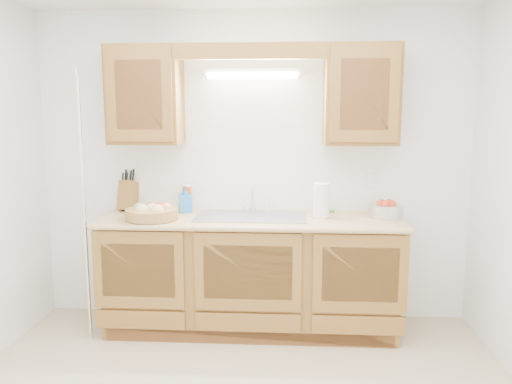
# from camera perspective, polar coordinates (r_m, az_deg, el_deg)

# --- Properties ---
(room) EXTENTS (3.52, 3.50, 2.50)m
(room) POSITION_cam_1_polar(r_m,az_deg,el_deg) (2.60, -2.48, -0.72)
(room) COLOR #C9B391
(room) RESTS_ON ground
(base_cabinets) EXTENTS (2.20, 0.60, 0.86)m
(base_cabinets) POSITION_cam_1_polar(r_m,az_deg,el_deg) (3.96, -0.59, -9.41)
(base_cabinets) COLOR brown
(base_cabinets) RESTS_ON ground
(countertop) EXTENTS (2.30, 0.63, 0.04)m
(countertop) POSITION_cam_1_polar(r_m,az_deg,el_deg) (3.83, -0.62, -3.22)
(countertop) COLOR tan
(countertop) RESTS_ON base_cabinets
(upper_cabinet_left) EXTENTS (0.55, 0.33, 0.75)m
(upper_cabinet_left) POSITION_cam_1_polar(r_m,az_deg,el_deg) (4.04, -12.52, 10.68)
(upper_cabinet_left) COLOR brown
(upper_cabinet_left) RESTS_ON room
(upper_cabinet_right) EXTENTS (0.55, 0.33, 0.75)m
(upper_cabinet_right) POSITION_cam_1_polar(r_m,az_deg,el_deg) (3.93, 11.90, 10.76)
(upper_cabinet_right) COLOR brown
(upper_cabinet_right) RESTS_ON room
(valance) EXTENTS (2.20, 0.05, 0.12)m
(valance) POSITION_cam_1_polar(r_m,az_deg,el_deg) (3.78, -0.64, 15.82)
(valance) COLOR brown
(valance) RESTS_ON room
(fluorescent_fixture) EXTENTS (0.76, 0.08, 0.08)m
(fluorescent_fixture) POSITION_cam_1_polar(r_m,az_deg,el_deg) (3.99, -0.40, 13.39)
(fluorescent_fixture) COLOR white
(fluorescent_fixture) RESTS_ON room
(sink) EXTENTS (0.84, 0.46, 0.36)m
(sink) POSITION_cam_1_polar(r_m,az_deg,el_deg) (3.86, -0.59, -3.91)
(sink) COLOR #9E9EA3
(sink) RESTS_ON countertop
(wire_shelf_pole) EXTENTS (0.03, 0.03, 2.00)m
(wire_shelf_pole) POSITION_cam_1_polar(r_m,az_deg,el_deg) (3.84, -19.05, -1.85)
(wire_shelf_pole) COLOR silver
(wire_shelf_pole) RESTS_ON ground
(outlet_plate) EXTENTS (0.08, 0.01, 0.12)m
(outlet_plate) POSITION_cam_1_polar(r_m,az_deg,el_deg) (4.14, 12.94, 1.25)
(outlet_plate) COLOR white
(outlet_plate) RESTS_ON room
(fruit_basket) EXTENTS (0.49, 0.49, 0.12)m
(fruit_basket) POSITION_cam_1_polar(r_m,az_deg,el_deg) (3.83, -11.79, -2.29)
(fruit_basket) COLOR #A17341
(fruit_basket) RESTS_ON countertop
(knife_block) EXTENTS (0.15, 0.21, 0.35)m
(knife_block) POSITION_cam_1_polar(r_m,az_deg,el_deg) (4.24, -14.41, -0.34)
(knife_block) COLOR brown
(knife_block) RESTS_ON countertop
(orange_canister) EXTENTS (0.08, 0.08, 0.21)m
(orange_canister) POSITION_cam_1_polar(r_m,az_deg,el_deg) (4.12, -7.90, -0.65)
(orange_canister) COLOR #D14D0B
(orange_canister) RESTS_ON countertop
(soap_bottle) EXTENTS (0.12, 0.12, 0.22)m
(soap_bottle) POSITION_cam_1_polar(r_m,az_deg,el_deg) (4.05, -8.07, -0.79)
(soap_bottle) COLOR blue
(soap_bottle) RESTS_ON countertop
(sponge) EXTENTS (0.10, 0.07, 0.02)m
(sponge) POSITION_cam_1_polar(r_m,az_deg,el_deg) (4.08, 8.26, -2.17)
(sponge) COLOR #CC333F
(sponge) RESTS_ON countertop
(paper_towel) EXTENTS (0.16, 0.16, 0.31)m
(paper_towel) POSITION_cam_1_polar(r_m,az_deg,el_deg) (3.85, 7.48, -0.97)
(paper_towel) COLOR silver
(paper_towel) RESTS_ON countertop
(apple_bowl) EXTENTS (0.28, 0.28, 0.14)m
(apple_bowl) POSITION_cam_1_polar(r_m,az_deg,el_deg) (3.94, 14.59, -1.96)
(apple_bowl) COLOR silver
(apple_bowl) RESTS_ON countertop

